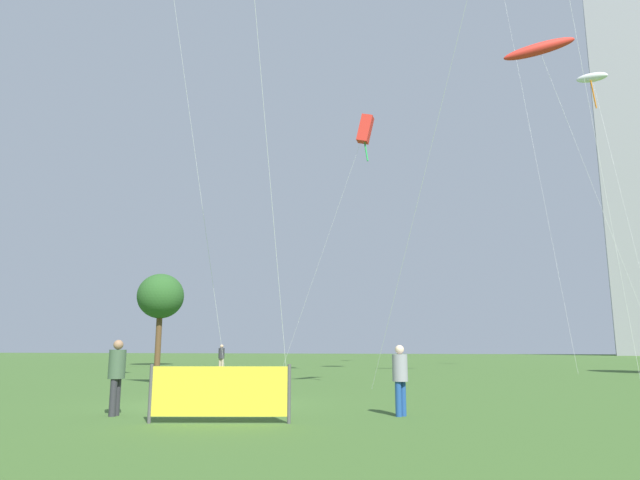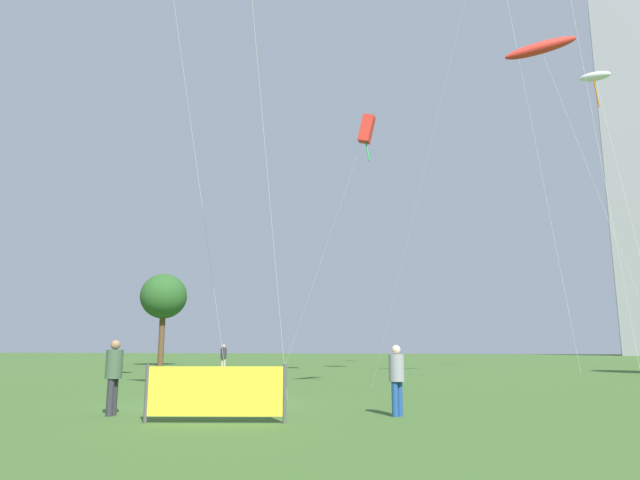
{
  "view_description": "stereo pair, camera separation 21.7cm",
  "coord_description": "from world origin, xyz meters",
  "px_view_note": "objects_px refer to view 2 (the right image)",
  "views": [
    {
      "loc": [
        7.48,
        -16.1,
        1.67
      ],
      "look_at": [
        1.28,
        7.87,
        6.36
      ],
      "focal_mm": 31.89,
      "sensor_mm": 36.0,
      "label": 1
    },
    {
      "loc": [
        7.69,
        -16.05,
        1.67
      ],
      "look_at": [
        1.28,
        7.87,
        6.36
      ],
      "focal_mm": 31.89,
      "sensor_mm": 36.0,
      "label": 2
    }
  ],
  "objects_px": {
    "kite_flying_4": "(366,130)",
    "person_standing_1": "(114,372)",
    "park_tree_0": "(164,297)",
    "person_standing_2": "(224,356)",
    "kite_flying_6": "(595,77)",
    "kite_flying_3": "(540,48)",
    "person_standing_3": "(397,375)",
    "event_banner": "(215,391)"
  },
  "relations": [
    {
      "from": "kite_flying_6",
      "to": "event_banner",
      "type": "xyz_separation_m",
      "value": [
        -15.76,
        -32.86,
        -21.62
      ]
    },
    {
      "from": "person_standing_2",
      "to": "kite_flying_4",
      "type": "xyz_separation_m",
      "value": [
        11.07,
        -3.5,
        14.36
      ]
    },
    {
      "from": "person_standing_1",
      "to": "kite_flying_3",
      "type": "xyz_separation_m",
      "value": [
        13.32,
        19.55,
        17.58
      ]
    },
    {
      "from": "person_standing_2",
      "to": "kite_flying_4",
      "type": "distance_m",
      "value": 18.47
    },
    {
      "from": "person_standing_3",
      "to": "park_tree_0",
      "type": "xyz_separation_m",
      "value": [
        -26.37,
        33.65,
        5.39
      ]
    },
    {
      "from": "kite_flying_6",
      "to": "park_tree_0",
      "type": "distance_m",
      "value": 41.62
    },
    {
      "from": "person_standing_2",
      "to": "event_banner",
      "type": "distance_m",
      "value": 27.88
    },
    {
      "from": "kite_flying_3",
      "to": "person_standing_1",
      "type": "bearing_deg",
      "value": -124.26
    },
    {
      "from": "person_standing_2",
      "to": "kite_flying_6",
      "type": "height_order",
      "value": "kite_flying_6"
    },
    {
      "from": "person_standing_3",
      "to": "kite_flying_3",
      "type": "height_order",
      "value": "kite_flying_3"
    },
    {
      "from": "person_standing_2",
      "to": "kite_flying_3",
      "type": "relative_size",
      "value": 0.1
    },
    {
      "from": "person_standing_3",
      "to": "kite_flying_6",
      "type": "distance_m",
      "value": 39.09
    },
    {
      "from": "person_standing_2",
      "to": "kite_flying_6",
      "type": "relative_size",
      "value": 0.08
    },
    {
      "from": "person_standing_2",
      "to": "kite_flying_3",
      "type": "bearing_deg",
      "value": -23.38
    },
    {
      "from": "event_banner",
      "to": "kite_flying_6",
      "type": "bearing_deg",
      "value": 64.38
    },
    {
      "from": "park_tree_0",
      "to": "kite_flying_4",
      "type": "bearing_deg",
      "value": -32.3
    },
    {
      "from": "person_standing_1",
      "to": "kite_flying_6",
      "type": "distance_m",
      "value": 42.96
    },
    {
      "from": "kite_flying_3",
      "to": "kite_flying_6",
      "type": "bearing_deg",
      "value": 66.42
    },
    {
      "from": "kite_flying_6",
      "to": "park_tree_0",
      "type": "height_order",
      "value": "kite_flying_6"
    },
    {
      "from": "kite_flying_4",
      "to": "person_standing_1",
      "type": "bearing_deg",
      "value": -97.39
    },
    {
      "from": "kite_flying_3",
      "to": "kite_flying_4",
      "type": "xyz_separation_m",
      "value": [
        -10.56,
        1.76,
        -3.21
      ]
    },
    {
      "from": "person_standing_2",
      "to": "kite_flying_6",
      "type": "bearing_deg",
      "value": 5.57
    },
    {
      "from": "kite_flying_4",
      "to": "park_tree_0",
      "type": "relative_size",
      "value": 1.92
    },
    {
      "from": "event_banner",
      "to": "kite_flying_4",
      "type": "bearing_deg",
      "value": 90.87
    },
    {
      "from": "person_standing_1",
      "to": "kite_flying_3",
      "type": "height_order",
      "value": "kite_flying_3"
    },
    {
      "from": "kite_flying_3",
      "to": "kite_flying_4",
      "type": "relative_size",
      "value": 1.18
    },
    {
      "from": "person_standing_2",
      "to": "person_standing_3",
      "type": "xyz_separation_m",
      "value": [
        15.21,
        -23.1,
        -0.09
      ]
    },
    {
      "from": "person_standing_2",
      "to": "park_tree_0",
      "type": "bearing_deg",
      "value": 126.88
    },
    {
      "from": "person_standing_2",
      "to": "park_tree_0",
      "type": "height_order",
      "value": "park_tree_0"
    },
    {
      "from": "person_standing_3",
      "to": "kite_flying_3",
      "type": "distance_m",
      "value": 25.9
    },
    {
      "from": "event_banner",
      "to": "person_standing_1",
      "type": "bearing_deg",
      "value": 168.61
    },
    {
      "from": "person_standing_3",
      "to": "event_banner",
      "type": "xyz_separation_m",
      "value": [
        -3.8,
        -2.35,
        -0.31
      ]
    },
    {
      "from": "person_standing_3",
      "to": "park_tree_0",
      "type": "distance_m",
      "value": 43.09
    },
    {
      "from": "park_tree_0",
      "to": "kite_flying_6",
      "type": "bearing_deg",
      "value": -4.67
    },
    {
      "from": "park_tree_0",
      "to": "event_banner",
      "type": "bearing_deg",
      "value": -57.92
    },
    {
      "from": "person_standing_1",
      "to": "kite_flying_6",
      "type": "height_order",
      "value": "kite_flying_6"
    },
    {
      "from": "person_standing_2",
      "to": "kite_flying_4",
      "type": "relative_size",
      "value": 0.11
    },
    {
      "from": "person_standing_2",
      "to": "kite_flying_6",
      "type": "distance_m",
      "value": 35.27
    },
    {
      "from": "kite_flying_3",
      "to": "kite_flying_4",
      "type": "bearing_deg",
      "value": 170.51
    },
    {
      "from": "person_standing_1",
      "to": "person_standing_3",
      "type": "relative_size",
      "value": 1.07
    },
    {
      "from": "kite_flying_4",
      "to": "kite_flying_6",
      "type": "xyz_separation_m",
      "value": [
        16.09,
        10.92,
        6.86
      ]
    },
    {
      "from": "person_standing_3",
      "to": "kite_flying_4",
      "type": "distance_m",
      "value": 24.7
    }
  ]
}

